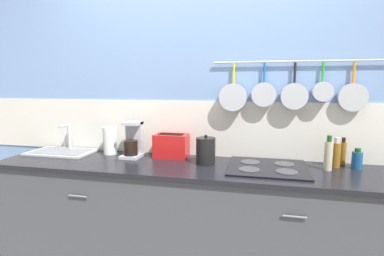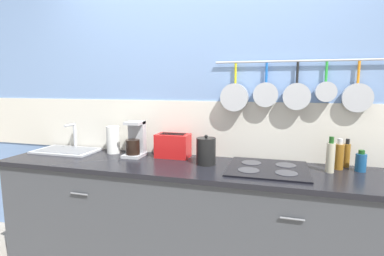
{
  "view_description": "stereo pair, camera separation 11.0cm",
  "coord_description": "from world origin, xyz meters",
  "px_view_note": "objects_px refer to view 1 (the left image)",
  "views": [
    {
      "loc": [
        0.52,
        -2.09,
        1.49
      ],
      "look_at": [
        0.03,
        0.0,
        1.18
      ],
      "focal_mm": 28.0,
      "sensor_mm": 36.0,
      "label": 1
    },
    {
      "loc": [
        0.62,
        -2.06,
        1.49
      ],
      "look_at": [
        0.03,
        0.0,
        1.18
      ],
      "focal_mm": 28.0,
      "sensor_mm": 36.0,
      "label": 2
    }
  ],
  "objects_px": {
    "kettle": "(206,151)",
    "bottle_sesame_oil": "(343,153)",
    "bottle_hot_sauce": "(357,160)",
    "bottle_cooking_wine": "(328,155)",
    "bottle_vinegar": "(336,154)",
    "toaster": "(171,146)",
    "paper_towel_roll": "(110,141)",
    "coffee_maker": "(133,142)"
  },
  "relations": [
    {
      "from": "paper_towel_roll",
      "to": "bottle_cooking_wine",
      "type": "height_order",
      "value": "bottle_cooking_wine"
    },
    {
      "from": "bottle_vinegar",
      "to": "kettle",
      "type": "bearing_deg",
      "value": -172.06
    },
    {
      "from": "toaster",
      "to": "bottle_hot_sauce",
      "type": "distance_m",
      "value": 1.37
    },
    {
      "from": "paper_towel_roll",
      "to": "bottle_vinegar",
      "type": "distance_m",
      "value": 1.79
    },
    {
      "from": "toaster",
      "to": "bottle_cooking_wine",
      "type": "relative_size",
      "value": 1.17
    },
    {
      "from": "bottle_cooking_wine",
      "to": "bottle_vinegar",
      "type": "bearing_deg",
      "value": 53.95
    },
    {
      "from": "coffee_maker",
      "to": "bottle_hot_sauce",
      "type": "bearing_deg",
      "value": 0.71
    },
    {
      "from": "paper_towel_roll",
      "to": "bottle_sesame_oil",
      "type": "bearing_deg",
      "value": 2.31
    },
    {
      "from": "kettle",
      "to": "bottle_sesame_oil",
      "type": "xyz_separation_m",
      "value": [
        0.99,
        0.21,
        -0.01
      ]
    },
    {
      "from": "bottle_sesame_oil",
      "to": "bottle_hot_sauce",
      "type": "xyz_separation_m",
      "value": [
        0.07,
        -0.1,
        -0.02
      ]
    },
    {
      "from": "paper_towel_roll",
      "to": "bottle_vinegar",
      "type": "height_order",
      "value": "paper_towel_roll"
    },
    {
      "from": "paper_towel_roll",
      "to": "coffee_maker",
      "type": "relative_size",
      "value": 0.8
    },
    {
      "from": "bottle_cooking_wine",
      "to": "bottle_hot_sauce",
      "type": "relative_size",
      "value": 1.65
    },
    {
      "from": "kettle",
      "to": "bottle_hot_sauce",
      "type": "relative_size",
      "value": 1.51
    },
    {
      "from": "bottle_vinegar",
      "to": "bottle_sesame_oil",
      "type": "xyz_separation_m",
      "value": [
        0.07,
        0.08,
        -0.01
      ]
    },
    {
      "from": "toaster",
      "to": "bottle_hot_sauce",
      "type": "height_order",
      "value": "toaster"
    },
    {
      "from": "bottle_vinegar",
      "to": "bottle_hot_sauce",
      "type": "xyz_separation_m",
      "value": [
        0.14,
        -0.01,
        -0.03
      ]
    },
    {
      "from": "bottle_cooking_wine",
      "to": "bottle_sesame_oil",
      "type": "height_order",
      "value": "bottle_cooking_wine"
    },
    {
      "from": "coffee_maker",
      "to": "bottle_vinegar",
      "type": "xyz_separation_m",
      "value": [
        1.55,
        0.03,
        -0.03
      ]
    },
    {
      "from": "bottle_sesame_oil",
      "to": "paper_towel_roll",
      "type": "bearing_deg",
      "value": -177.69
    },
    {
      "from": "paper_towel_roll",
      "to": "bottle_sesame_oil",
      "type": "height_order",
      "value": "paper_towel_roll"
    },
    {
      "from": "bottle_cooking_wine",
      "to": "bottle_vinegar",
      "type": "distance_m",
      "value": 0.12
    },
    {
      "from": "coffee_maker",
      "to": "bottle_hot_sauce",
      "type": "distance_m",
      "value": 1.69
    },
    {
      "from": "bottle_vinegar",
      "to": "bottle_hot_sauce",
      "type": "bearing_deg",
      "value": -5.86
    },
    {
      "from": "kettle",
      "to": "bottle_hot_sauce",
      "type": "bearing_deg",
      "value": 6.19
    },
    {
      "from": "bottle_sesame_oil",
      "to": "bottle_cooking_wine",
      "type": "bearing_deg",
      "value": -127.06
    },
    {
      "from": "bottle_hot_sauce",
      "to": "bottle_cooking_wine",
      "type": "bearing_deg",
      "value": -158.05
    },
    {
      "from": "toaster",
      "to": "bottle_cooking_wine",
      "type": "height_order",
      "value": "bottle_cooking_wine"
    },
    {
      "from": "toaster",
      "to": "bottle_vinegar",
      "type": "height_order",
      "value": "bottle_vinegar"
    },
    {
      "from": "toaster",
      "to": "bottle_vinegar",
      "type": "bearing_deg",
      "value": -0.53
    },
    {
      "from": "paper_towel_roll",
      "to": "bottle_cooking_wine",
      "type": "bearing_deg",
      "value": -3.54
    },
    {
      "from": "kettle",
      "to": "paper_towel_roll",
      "type": "bearing_deg",
      "value": 170.88
    },
    {
      "from": "paper_towel_roll",
      "to": "bottle_vinegar",
      "type": "xyz_separation_m",
      "value": [
        1.79,
        -0.01,
        -0.02
      ]
    },
    {
      "from": "kettle",
      "to": "bottle_sesame_oil",
      "type": "distance_m",
      "value": 1.02
    },
    {
      "from": "bottle_sesame_oil",
      "to": "toaster",
      "type": "bearing_deg",
      "value": -176.84
    },
    {
      "from": "kettle",
      "to": "bottle_cooking_wine",
      "type": "xyz_separation_m",
      "value": [
        0.86,
        0.03,
        0.01
      ]
    },
    {
      "from": "kettle",
      "to": "bottle_vinegar",
      "type": "distance_m",
      "value": 0.94
    },
    {
      "from": "bottle_vinegar",
      "to": "toaster",
      "type": "bearing_deg",
      "value": 179.47
    },
    {
      "from": "kettle",
      "to": "bottle_cooking_wine",
      "type": "relative_size",
      "value": 0.91
    },
    {
      "from": "paper_towel_roll",
      "to": "toaster",
      "type": "height_order",
      "value": "paper_towel_roll"
    },
    {
      "from": "kettle",
      "to": "bottle_sesame_oil",
      "type": "bearing_deg",
      "value": 12.09
    },
    {
      "from": "coffee_maker",
      "to": "bottle_vinegar",
      "type": "height_order",
      "value": "coffee_maker"
    }
  ]
}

